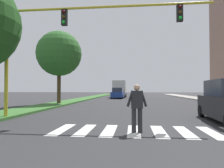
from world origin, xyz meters
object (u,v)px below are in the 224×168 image
at_px(traffic_light_gantry, 65,31).
at_px(truck_box_delivery, 120,89).
at_px(pedestrian_performer, 137,106).
at_px(tree_mid, 59,54).
at_px(sedan_midblock, 118,94).

height_order(traffic_light_gantry, truck_box_delivery, traffic_light_gantry).
xyz_separation_m(traffic_light_gantry, pedestrian_performer, (3.48, -2.49, -3.48)).
relative_size(tree_mid, traffic_light_gantry, 0.69).
bearing_deg(traffic_light_gantry, pedestrian_performer, -35.57).
bearing_deg(sedan_midblock, pedestrian_performer, -84.20).
height_order(pedestrian_performer, truck_box_delivery, truck_box_delivery).
relative_size(tree_mid, sedan_midblock, 1.65).
distance_m(tree_mid, truck_box_delivery, 20.06).
height_order(traffic_light_gantry, sedan_midblock, traffic_light_gantry).
bearing_deg(tree_mid, traffic_light_gantry, -67.45).
bearing_deg(traffic_light_gantry, sedan_midblock, 87.81).
distance_m(traffic_light_gantry, sedan_midblock, 23.37).
distance_m(sedan_midblock, truck_box_delivery, 5.59).
distance_m(traffic_light_gantry, truck_box_delivery, 28.76).
xyz_separation_m(pedestrian_performer, sedan_midblock, (-2.60, 25.57, -0.12)).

